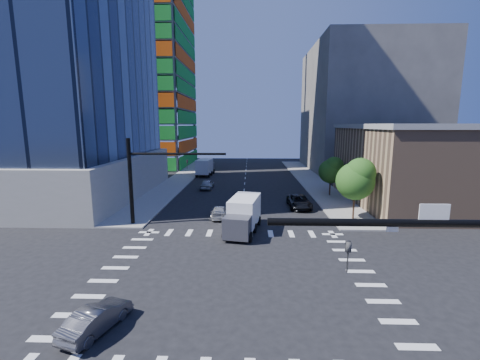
{
  "coord_description": "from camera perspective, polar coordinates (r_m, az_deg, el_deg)",
  "views": [
    {
      "loc": [
        0.96,
        -20.99,
        10.49
      ],
      "look_at": [
        0.04,
        8.0,
        5.47
      ],
      "focal_mm": 24.0,
      "sensor_mm": 36.0,
      "label": 1
    }
  ],
  "objects": [
    {
      "name": "road_markings",
      "position": [
        23.48,
        -0.74,
        -16.71
      ],
      "size": [
        20.0,
        20.0,
        0.01
      ],
      "primitive_type": "cube",
      "color": "silver",
      "rests_on": "ground"
    },
    {
      "name": "tree_south",
      "position": [
        37.25,
        20.06,
        0.25
      ],
      "size": [
        4.16,
        4.16,
        6.82
      ],
      "color": "#382316",
      "rests_on": "sidewalk_ne"
    },
    {
      "name": "commercial_building",
      "position": [
        49.53,
        30.88,
        2.42
      ],
      "size": [
        20.5,
        22.5,
        10.6
      ],
      "color": "#8F6E53",
      "rests_on": "ground"
    },
    {
      "name": "ground",
      "position": [
        23.49,
        -0.74,
        -16.72
      ],
      "size": [
        160.0,
        160.0,
        0.0
      ],
      "primitive_type": "plane",
      "color": "black",
      "rests_on": "ground"
    },
    {
      "name": "car_sb_cross",
      "position": [
        19.39,
        -24.14,
        -21.54
      ],
      "size": [
        2.6,
        4.31,
        1.34
      ],
      "primitive_type": "imported",
      "rotation": [
        0.0,
        0.0,
        2.83
      ],
      "color": "#4F4E53",
      "rests_on": "ground"
    },
    {
      "name": "car_sb_mid",
      "position": [
        53.22,
        -5.87,
        -0.75
      ],
      "size": [
        2.0,
        4.65,
        1.56
      ],
      "primitive_type": "imported",
      "rotation": [
        0.0,
        0.0,
        3.11
      ],
      "color": "#9FA3A6",
      "rests_on": "ground"
    },
    {
      "name": "box_truck_near",
      "position": [
        31.58,
        0.45,
        -6.78
      ],
      "size": [
        3.81,
        6.74,
        3.33
      ],
      "rotation": [
        0.0,
        0.0,
        -0.18
      ],
      "color": "black",
      "rests_on": "ground"
    },
    {
      "name": "car_sb_near",
      "position": [
        36.95,
        -3.66,
        -5.65
      ],
      "size": [
        1.92,
        4.54,
        1.31
      ],
      "primitive_type": "imported",
      "rotation": [
        0.0,
        0.0,
        3.16
      ],
      "color": "#B4B4B4",
      "rests_on": "ground"
    },
    {
      "name": "signal_mast_nw",
      "position": [
        34.65,
        -16.64,
        1.11
      ],
      "size": [
        10.2,
        0.4,
        9.0
      ],
      "color": "black",
      "rests_on": "sidewalk_nw"
    },
    {
      "name": "sidewalk_nw",
      "position": [
        63.32,
        -10.48,
        0.17
      ],
      "size": [
        5.0,
        60.0,
        0.15
      ],
      "primitive_type": "cube",
      "color": "gray",
      "rests_on": "ground"
    },
    {
      "name": "tree_north",
      "position": [
        48.83,
        16.0,
        1.77
      ],
      "size": [
        3.54,
        3.52,
        5.78
      ],
      "color": "#382316",
      "rests_on": "sidewalk_ne"
    },
    {
      "name": "car_nb_far",
      "position": [
        41.71,
        10.47,
        -3.8
      ],
      "size": [
        2.78,
        5.78,
        1.59
      ],
      "primitive_type": "imported",
      "rotation": [
        0.0,
        0.0,
        0.02
      ],
      "color": "black",
      "rests_on": "ground"
    },
    {
      "name": "box_truck_far",
      "position": [
        67.47,
        -6.15,
        2.13
      ],
      "size": [
        3.28,
        6.83,
        3.49
      ],
      "rotation": [
        0.0,
        0.0,
        3.07
      ],
      "color": "black",
      "rests_on": "ground"
    },
    {
      "name": "construction_building",
      "position": [
        88.77,
        -17.79,
        18.51
      ],
      "size": [
        25.16,
        34.5,
        70.6
      ],
      "color": "gray",
      "rests_on": "ground"
    },
    {
      "name": "sidewalk_ne",
      "position": [
        62.94,
        12.36,
        0.05
      ],
      "size": [
        5.0,
        60.0,
        0.15
      ],
      "primitive_type": "cube",
      "color": "gray",
      "rests_on": "ground"
    },
    {
      "name": "bg_building_ne",
      "position": [
        80.41,
        21.17,
        11.66
      ],
      "size": [
        24.0,
        30.0,
        28.0
      ],
      "primitive_type": "cube",
      "color": "#5B5652",
      "rests_on": "ground"
    }
  ]
}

